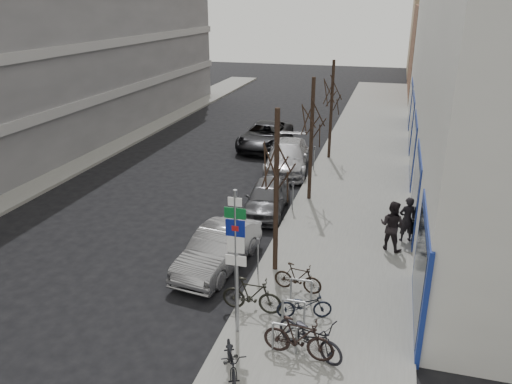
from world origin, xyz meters
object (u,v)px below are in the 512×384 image
Objects in this scene: lane_car at (265,136)px; pedestrian_far at (392,225)px; highway_sign_pole at (236,255)px; parked_car_front at (218,249)px; pedestrian_near at (407,219)px; tree_mid at (312,111)px; bike_near_right at (299,338)px; bike_mid_curb at (304,303)px; meter_front at (258,253)px; bike_far_inner at (298,277)px; bike_rack at (293,310)px; meter_mid at (293,193)px; tree_near at (277,154)px; parked_car_mid at (267,197)px; bike_far_curb at (310,332)px; bike_mid_inner at (252,295)px; meter_back at (314,156)px; tree_far at (333,87)px; parked_car_back at (287,157)px; bike_near_left at (232,357)px.

pedestrian_far reaches higher than lane_car.
highway_sign_pole is 4.13m from parked_car_front.
lane_car is at bearing -77.35° from pedestrian_near.
bike_near_right is (1.56, -10.57, -3.40)m from tree_mid.
tree_mid reaches higher than bike_mid_curb.
meter_front reaches higher than bike_far_inner.
bike_rack is 1.78× the size of meter_mid.
meter_mid is (-0.45, 5.00, -3.19)m from tree_near.
parked_car_front is 6.14m from pedestrian_far.
pedestrian_far is at bearing -41.04° from bike_mid_curb.
pedestrian_far is at bearing -55.64° from lane_car.
parked_car_mid is (0.39, 5.00, -0.01)m from parked_car_front.
highway_sign_pole is 2.14× the size of bike_far_curb.
tree_near reaches higher than meter_front.
bike_mid_curb is at bearing -75.94° from meter_mid.
bike_mid_inner is (-1.64, 1.55, -0.02)m from bike_near_right.
tree_near reaches higher than bike_far_curb.
tree_near reaches higher than lane_car.
meter_mid reaches higher than bike_mid_curb.
pedestrian_far reaches higher than bike_near_right.
meter_back reaches higher than bike_rack.
bike_near_right is (2.01, -9.07, -0.21)m from meter_mid.
meter_back is (-0.45, 10.50, -3.19)m from tree_near.
tree_near is 3.26m from meter_front.
bike_mid_curb is at bearing -153.64° from bike_far_inner.
bike_mid_curb is 0.88× the size of bike_mid_inner.
tree_near is (0.20, 3.51, 1.65)m from highway_sign_pole.
pedestrian_near reaches higher than bike_rack.
highway_sign_pole is at bearing -156.41° from bike_rack.
bike_rack is 1.33m from bike_mid_inner.
tree_mid reaches higher than bike_far_curb.
bike_mid_curb is (1.41, -15.42, -3.48)m from tree_far.
meter_mid is 7.53m from bike_mid_inner.
parked_car_back is at bearing -33.36° from pedestrian_far.
parked_car_mid is 2.15× the size of pedestrian_far.
meter_back is 0.78× the size of bike_near_left.
meter_front is at bearing 124.51° from bike_rack.
bike_near_right is (1.56, -4.07, -3.40)m from tree_near.
meter_back is 0.69× the size of pedestrian_far.
bike_far_curb is (1.90, -1.33, 0.06)m from bike_mid_inner.
tree_far is at bearing 79.80° from meter_back.
tree_mid reaches higher than highway_sign_pole.
parked_car_front is 5.01m from parked_car_mid.
meter_mid is at bearing 41.63° from bike_far_curb.
parked_car_mid is at bearing 24.33° from bike_near_right.
bike_mid_inner is (-1.49, -0.09, 0.06)m from bike_mid_curb.
tree_mid is at bearing 73.30° from meter_mid.
bike_far_inner is 11.98m from parked_car_back.
bike_near_left is (0.64, -4.63, -0.27)m from meter_front.
meter_front is (-0.45, -0.50, -3.19)m from tree_near.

